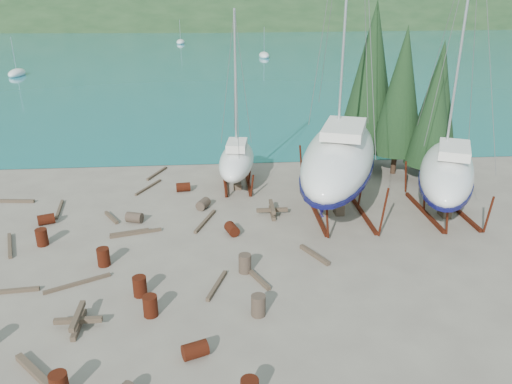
{
  "coord_description": "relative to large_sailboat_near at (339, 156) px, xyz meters",
  "views": [
    {
      "loc": [
        0.12,
        -20.31,
        11.88
      ],
      "look_at": [
        2.05,
        3.0,
        2.5
      ],
      "focal_mm": 35.0,
      "sensor_mm": 36.0,
      "label": 1
    }
  ],
  "objects": [
    {
      "name": "drum_14",
      "position": [
        -12.32,
        -5.52,
        -2.85
      ],
      "size": [
        0.58,
        0.58,
        0.88
      ],
      "primitive_type": "cylinder",
      "color": "#561F0E",
      "rests_on": "ground"
    },
    {
      "name": "timber_7",
      "position": [
        -5.24,
        -7.47,
        -3.2
      ],
      "size": [
        0.92,
        1.7,
        0.17
      ],
      "primitive_type": "cube",
      "rotation": [
        0.0,
        0.0,
        0.44
      ],
      "color": "brown",
      "rests_on": "ground"
    },
    {
      "name": "cypress_mid_right",
      "position": [
        6.95,
        3.87,
        1.63
      ],
      "size": [
        3.06,
        3.06,
        8.5
      ],
      "color": "black",
      "rests_on": "ground"
    },
    {
      "name": "timber_15",
      "position": [
        -16.22,
        1.16,
        -3.22
      ],
      "size": [
        0.52,
        2.66,
        0.15
      ],
      "primitive_type": "cube",
      "rotation": [
        0.0,
        0.0,
        0.14
      ],
      "color": "brown",
      "rests_on": "ground"
    },
    {
      "name": "bay_water",
      "position": [
        -7.05,
        308.87,
        -3.29
      ],
      "size": [
        700.0,
        700.0,
        0.0
      ],
      "primitive_type": "plane",
      "color": "#1C6C8C",
      "rests_on": "ground"
    },
    {
      "name": "timber_16",
      "position": [
        -13.07,
        -12.81,
        -3.18
      ],
      "size": [
        2.05,
        2.1,
        0.23
      ],
      "primitive_type": "cube",
      "rotation": [
        0.0,
        0.0,
        0.77
      ],
      "color": "brown",
      "rests_on": "ground"
    },
    {
      "name": "timber_12",
      "position": [
        -15.94,
        -7.55,
        -3.21
      ],
      "size": [
        2.54,
        0.4,
        0.17
      ],
      "primitive_type": "cube",
      "rotation": [
        0.0,
        0.0,
        1.66
      ],
      "color": "brown",
      "rests_on": "ground"
    },
    {
      "name": "moored_boat_far",
      "position": [
        -15.05,
        103.87,
        -2.91
      ],
      "size": [
        2.0,
        5.0,
        6.05
      ],
      "color": "silver",
      "rests_on": "ground"
    },
    {
      "name": "drum_6",
      "position": [
        -6.24,
        -2.76,
        -3.0
      ],
      "size": [
        0.83,
        1.02,
        0.58
      ],
      "primitive_type": "cylinder",
      "rotation": [
        1.57,
        0.0,
        0.32
      ],
      "color": "#561F0E",
      "rests_on": "ground"
    },
    {
      "name": "drum_17",
      "position": [
        -5.47,
        -9.96,
        -2.85
      ],
      "size": [
        0.58,
        0.58,
        0.88
      ],
      "primitive_type": "cylinder",
      "color": "#2D2823",
      "rests_on": "ground"
    },
    {
      "name": "drum_5",
      "position": [
        -5.79,
        -6.65,
        -2.85
      ],
      "size": [
        0.58,
        0.58,
        0.88
      ],
      "primitive_type": "cylinder",
      "color": "#2D2823",
      "rests_on": "ground"
    },
    {
      "name": "timber_pile_fore",
      "position": [
        -12.37,
        -10.17,
        -2.99
      ],
      "size": [
        1.8,
        1.8,
        0.6
      ],
      "color": "brown",
      "rests_on": "ground"
    },
    {
      "name": "drum_9",
      "position": [
        -11.58,
        -0.85,
        -3.0
      ],
      "size": [
        1.02,
        0.83,
        0.58
      ],
      "primitive_type": "cylinder",
      "rotation": [
        1.57,
        0.0,
        1.25
      ],
      "color": "#2D2823",
      "rests_on": "ground"
    },
    {
      "name": "timber_2",
      "position": [
        -19.34,
        2.62,
        -3.2
      ],
      "size": [
        2.55,
        0.45,
        0.19
      ],
      "primitive_type": "cube",
      "rotation": [
        0.0,
        0.0,
        1.46
      ],
      "color": "brown",
      "rests_on": "ground"
    },
    {
      "name": "timber_11",
      "position": [
        -11.31,
        -2.38,
        -3.22
      ],
      "size": [
        2.63,
        0.86,
        0.15
      ],
      "primitive_type": "cube",
      "rotation": [
        0.0,
        0.0,
        1.84
      ],
      "color": "brown",
      "rests_on": "ground"
    },
    {
      "name": "drum_2",
      "position": [
        -16.38,
        -0.7,
        -3.0
      ],
      "size": [
        1.03,
        0.86,
        0.58
      ],
      "primitive_type": "cylinder",
      "rotation": [
        1.57,
        0.0,
        1.94
      ],
      "color": "#561F0E",
      "rests_on": "ground"
    },
    {
      "name": "far_house_left",
      "position": [
        -67.05,
        183.87,
        -0.37
      ],
      "size": [
        6.6,
        5.6,
        5.6
      ],
      "color": "beige",
      "rests_on": "ground"
    },
    {
      "name": "timber_10",
      "position": [
        -7.67,
        -1.22,
        -3.21
      ],
      "size": [
        1.18,
        2.8,
        0.16
      ],
      "primitive_type": "cube",
      "rotation": [
        0.0,
        0.0,
        2.78
      ],
      "color": "brown",
      "rests_on": "ground"
    },
    {
      "name": "timber_1",
      "position": [
        -2.35,
        -5.51,
        -3.2
      ],
      "size": [
        1.16,
        1.96,
        0.19
      ],
      "primitive_type": "cube",
      "rotation": [
        0.0,
        0.0,
        0.49
      ],
      "color": "brown",
      "rests_on": "ground"
    },
    {
      "name": "far_house_center",
      "position": [
        -27.05,
        183.87,
        -0.37
      ],
      "size": [
        6.6,
        5.6,
        5.6
      ],
      "color": "beige",
      "rests_on": "ground"
    },
    {
      "name": "large_sailboat_far",
      "position": [
        5.95,
        -0.98,
        -0.73
      ],
      "size": [
        6.8,
        10.2,
        15.69
      ],
      "rotation": [
        0.0,
        0.0,
        -0.44
      ],
      "color": "silver",
      "rests_on": "ground"
    },
    {
      "name": "far_house_right",
      "position": [
        22.95,
        183.87,
        -0.37
      ],
      "size": [
        6.6,
        5.6,
        5.6
      ],
      "color": "beige",
      "rests_on": "ground"
    },
    {
      "name": "cypress_near_right",
      "position": [
        5.45,
        5.87,
        2.5
      ],
      "size": [
        3.6,
        3.6,
        10.0
      ],
      "color": "black",
      "rests_on": "ground"
    },
    {
      "name": "cypress_back_left",
      "position": [
        3.95,
        7.87,
        3.37
      ],
      "size": [
        4.14,
        4.14,
        11.5
      ],
      "color": "black",
      "rests_on": "ground"
    },
    {
      "name": "timber_3",
      "position": [
        -13.16,
        -7.15,
        -3.22
      ],
      "size": [
        2.61,
        1.44,
        0.15
      ],
      "primitive_type": "cube",
      "rotation": [
        0.0,
        0.0,
        2.05
      ],
      "color": "brown",
      "rests_on": "ground"
    },
    {
      "name": "moored_boat_mid",
      "position": [
        2.95,
        73.87,
        -2.91
      ],
      "size": [
        2.0,
        5.0,
        6.05
      ],
      "color": "silver",
      "rests_on": "ground"
    },
    {
      "name": "timber_17",
      "position": [
        -17.42,
        -3.27,
        -3.21
      ],
      "size": [
        1.12,
        2.6,
        0.16
      ],
      "primitive_type": "cube",
      "rotation": [
        0.0,
        0.0,
        0.36
      ],
      "color": "brown",
      "rests_on": "ground"
    },
    {
      "name": "moored_boat_left",
      "position": [
        -37.05,
        53.87,
        -2.91
      ],
      "size": [
        2.0,
        5.0,
        6.05
      ],
      "color": "silver",
      "rests_on": "ground"
    },
    {
      "name": "small_sailboat_shore",
      "position": [
        -5.64,
        4.21,
        -1.47
      ],
      "size": [
        3.11,
        7.13,
        11.04
      ],
      "rotation": [
        0.0,
        0.0,
        -0.14
      ],
      "color": "silver",
      "rests_on": "ground"
    },
    {
      "name": "cypress_far_right",
      "position": [
        8.45,
        6.87,
        1.92
      ],
      "size": [
        3.24,
        3.24,
        9.0
      ],
      "color": "black",
      "rests_on": "ground"
    },
    {
      "name": "timber_0",
      "position": [
        -11.43,
        4.33,
        -3.22
      ],
      "size": [
        1.42,
        2.61,
        0.14
      ],
      "primitive_type": "cube",
      "rotation": [
        0.0,
        0.0,
        2.67
      ],
      "color": "brown",
      "rests_on": "ground"
    },
    {
      "name": "large_sailboat_near",
      "position": [
        0.0,
        0.0,
        0.0
      ],
      "size": [
        8.07,
        13.51,
        20.47
      ],
      "rotation": [
        0.0,
        0.0,
        -0.35
      ],
      "color": "silver",
      "rests_on": "ground"
    },
    {
      "name": "timber_8",
      "position": [
        -11.64,
        -2.35,
        -3.2
      ],
      "size": [
        2.0,
        0.7,
        0.19
      ],
      "primitive_type": "cube",
      "rotation": [
        0.0,
        0.0,
        1.83
      ],
      "color": "brown",
      "rests_on": "ground"
    },
    {
      "name": "drum_11",
      "position": [
        -7.8,
        0.76,
        -3.0
      ],
      "size": [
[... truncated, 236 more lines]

